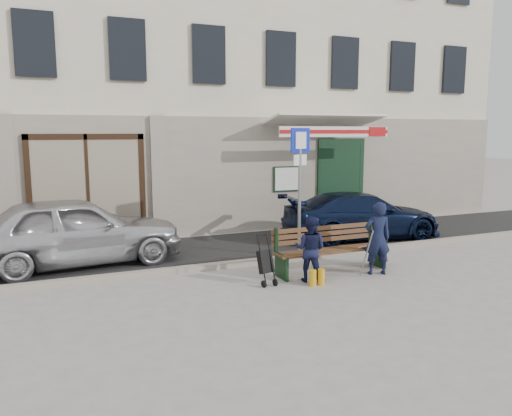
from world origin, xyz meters
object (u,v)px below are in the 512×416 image
parking_sign (300,171)px  man (377,238)px  car_silver (75,231)px  woman (310,249)px  bench (330,250)px  stroller (266,263)px  car_navy (361,215)px

parking_sign → man: 2.31m
car_silver → man: bearing=-124.5°
car_silver → woman: size_ratio=3.52×
bench → stroller: bearing=-171.3°
car_silver → man: car_silver is taller
woman → stroller: size_ratio=1.35×
man → stroller: size_ratio=1.57×
bench → woman: woman is taller
bench → woman: (-0.65, -0.38, 0.16)m
man → stroller: 2.34m
parking_sign → woman: (-0.66, -1.70, -1.33)m
woman → parking_sign: bearing=-67.4°
car_navy → bench: bearing=142.2°
car_silver → stroller: 4.20m
parking_sign → bench: bearing=-104.5°
car_silver → man: 6.23m
bench → man: (0.80, -0.48, 0.27)m
car_silver → parking_sign: (4.66, -1.21, 1.21)m
car_navy → man: man is taller
car_navy → stroller: 4.80m
car_silver → woman: (4.00, -2.91, -0.12)m
bench → man: man is taller
parking_sign → man: (0.79, -1.80, -1.23)m
car_silver → parking_sign: parking_sign is taller
parking_sign → woman: 2.26m
parking_sign → man: size_ratio=1.99×
parking_sign → stroller: bearing=-148.4°
car_navy → parking_sign: size_ratio=1.47×
woman → stroller: 0.89m
bench → woman: size_ratio=1.93×
car_navy → bench: car_navy is taller
parking_sign → woman: bearing=-125.4°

